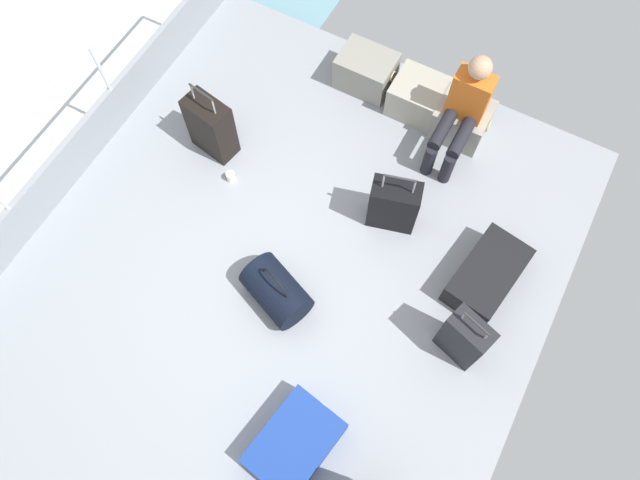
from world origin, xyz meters
TOP-DOWN VIEW (x-y plane):
  - ground_plane at (0.00, 0.00)m, footprint 4.40×5.20m
  - gunwale_port at (-2.17, 0.00)m, footprint 0.06×5.20m
  - railing_port at (-2.17, 0.00)m, footprint 0.04×4.20m
  - cargo_crate_0 at (-0.30, 2.19)m, footprint 0.57×0.41m
  - cargo_crate_1 at (0.27, 2.16)m, footprint 0.52×0.45m
  - cargo_crate_2 at (0.75, 2.11)m, footprint 0.52×0.43m
  - passenger_seated at (0.75, 1.93)m, footprint 0.34×0.66m
  - suitcase_0 at (0.59, 0.94)m, footprint 0.46×0.33m
  - suitcase_2 at (1.57, 0.14)m, footprint 0.40×0.29m
  - suitcase_3 at (-1.21, 0.85)m, footprint 0.45×0.31m
  - suitcase_4 at (0.79, -1.15)m, footprint 0.59×0.77m
  - suitcase_5 at (1.55, 0.79)m, footprint 0.55×0.82m
  - duffel_bag at (0.07, -0.19)m, footprint 0.65×0.54m
  - paper_cup at (-0.89, 0.61)m, footprint 0.08×0.08m

SIDE VIEW (x-z plane):
  - ground_plane at x=0.00m, z-range -0.06..0.00m
  - paper_cup at x=-0.89m, z-range 0.00..0.10m
  - suitcase_4 at x=0.79m, z-range 0.00..0.23m
  - suitcase_5 at x=1.55m, z-range 0.00..0.26m
  - cargo_crate_1 at x=0.27m, z-range 0.00..0.35m
  - cargo_crate_2 at x=0.75m, z-range 0.00..0.36m
  - duffel_bag at x=0.07m, z-range -0.08..0.44m
  - cargo_crate_0 at x=-0.30m, z-range 0.00..0.37m
  - gunwale_port at x=-2.17m, z-range 0.00..0.45m
  - suitcase_0 at x=0.59m, z-range -0.09..0.65m
  - suitcase_2 at x=1.57m, z-range -0.05..0.66m
  - suitcase_3 at x=-1.21m, z-range -0.09..0.73m
  - passenger_seated at x=0.75m, z-range 0.02..1.08m
  - railing_port at x=-2.17m, z-range 0.27..1.29m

